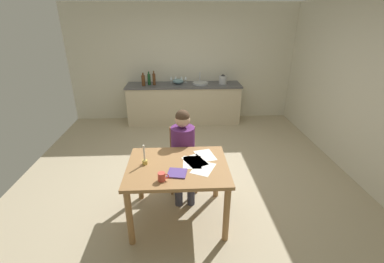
# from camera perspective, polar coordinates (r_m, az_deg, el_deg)

# --- Properties ---
(ground_plane) EXTENTS (5.20, 5.20, 0.04)m
(ground_plane) POSITION_cam_1_polar(r_m,az_deg,el_deg) (4.25, -1.02, -9.12)
(ground_plane) COLOR tan
(wall_back) EXTENTS (5.20, 0.12, 2.60)m
(wall_back) POSITION_cam_1_polar(r_m,az_deg,el_deg) (6.25, -1.95, 14.63)
(wall_back) COLOR beige
(wall_back) RESTS_ON ground
(wall_right) EXTENTS (0.12, 5.20, 2.60)m
(wall_right) POSITION_cam_1_polar(r_m,az_deg,el_deg) (4.59, 33.65, 7.35)
(wall_right) COLOR beige
(wall_right) RESTS_ON ground
(kitchen_counter) EXTENTS (2.57, 0.64, 0.90)m
(kitchen_counter) POSITION_cam_1_polar(r_m,az_deg,el_deg) (6.10, -1.78, 6.19)
(kitchen_counter) COLOR beige
(kitchen_counter) RESTS_ON ground
(dining_table) EXTENTS (1.15, 0.90, 0.74)m
(dining_table) POSITION_cam_1_polar(r_m,az_deg,el_deg) (3.05, -3.13, -9.18)
(dining_table) COLOR #9E7042
(dining_table) RESTS_ON ground
(chair_at_table) EXTENTS (0.41, 0.41, 0.87)m
(chair_at_table) POSITION_cam_1_polar(r_m,az_deg,el_deg) (3.72, -2.00, -5.15)
(chair_at_table) COLOR #9E7042
(chair_at_table) RESTS_ON ground
(person_seated) EXTENTS (0.33, 0.60, 1.19)m
(person_seated) POSITION_cam_1_polar(r_m,az_deg,el_deg) (3.50, -1.94, -3.63)
(person_seated) COLOR #592666
(person_seated) RESTS_ON ground
(coffee_mug) EXTENTS (0.11, 0.08, 0.09)m
(coffee_mug) POSITION_cam_1_polar(r_m,az_deg,el_deg) (2.73, -6.59, -9.78)
(coffee_mug) COLOR #D84C3F
(coffee_mug) RESTS_ON dining_table
(candlestick) EXTENTS (0.06, 0.06, 0.24)m
(candlestick) POSITION_cam_1_polar(r_m,az_deg,el_deg) (3.03, -10.32, -5.93)
(candlestick) COLOR gold
(candlestick) RESTS_ON dining_table
(book_magazine) EXTENTS (0.23, 0.22, 0.02)m
(book_magazine) POSITION_cam_1_polar(r_m,az_deg,el_deg) (2.84, -3.27, -9.06)
(book_magazine) COLOR #563D89
(book_magazine) RESTS_ON dining_table
(paper_letter) EXTENTS (0.32, 0.36, 0.00)m
(paper_letter) POSITION_cam_1_polar(r_m,az_deg,el_deg) (2.94, 2.50, -8.03)
(paper_letter) COLOR white
(paper_letter) RESTS_ON dining_table
(paper_bill) EXTENTS (0.32, 0.36, 0.00)m
(paper_bill) POSITION_cam_1_polar(r_m,az_deg,el_deg) (3.07, 0.63, -6.47)
(paper_bill) COLOR white
(paper_bill) RESTS_ON dining_table
(paper_envelope) EXTENTS (0.27, 0.34, 0.00)m
(paper_envelope) POSITION_cam_1_polar(r_m,az_deg,el_deg) (3.19, 2.88, -5.25)
(paper_envelope) COLOR white
(paper_envelope) RESTS_ON dining_table
(paper_receipt) EXTENTS (0.22, 0.30, 0.00)m
(paper_receipt) POSITION_cam_1_polar(r_m,az_deg,el_deg) (3.05, 0.03, -6.71)
(paper_receipt) COLOR white
(paper_receipt) RESTS_ON dining_table
(sink_unit) EXTENTS (0.36, 0.36, 0.24)m
(sink_unit) POSITION_cam_1_polar(r_m,az_deg,el_deg) (5.99, 1.86, 10.55)
(sink_unit) COLOR #B2B7BC
(sink_unit) RESTS_ON kitchen_counter
(bottle_oil) EXTENTS (0.08, 0.08, 0.28)m
(bottle_oil) POSITION_cam_1_polar(r_m,az_deg,el_deg) (5.92, -10.60, 10.96)
(bottle_oil) COLOR #593319
(bottle_oil) RESTS_ON kitchen_counter
(bottle_vinegar) EXTENTS (0.07, 0.07, 0.29)m
(bottle_vinegar) POSITION_cam_1_polar(r_m,az_deg,el_deg) (5.99, -9.37, 11.23)
(bottle_vinegar) COLOR #194C23
(bottle_vinegar) RESTS_ON kitchen_counter
(bottle_wine_red) EXTENTS (0.07, 0.07, 0.31)m
(bottle_wine_red) POSITION_cam_1_polar(r_m,az_deg,el_deg) (5.94, -8.30, 11.28)
(bottle_wine_red) COLOR #593319
(bottle_wine_red) RESTS_ON kitchen_counter
(mixing_bowl) EXTENTS (0.24, 0.24, 0.11)m
(mixing_bowl) POSITION_cam_1_polar(r_m,az_deg,el_deg) (6.03, -3.08, 10.93)
(mixing_bowl) COLOR #668C99
(mixing_bowl) RESTS_ON kitchen_counter
(stovetop_kettle) EXTENTS (0.18, 0.18, 0.22)m
(stovetop_kettle) POSITION_cam_1_polar(r_m,az_deg,el_deg) (6.04, 6.77, 11.23)
(stovetop_kettle) COLOR #B7BABF
(stovetop_kettle) RESTS_ON kitchen_counter
(wine_glass_near_sink) EXTENTS (0.07, 0.07, 0.15)m
(wine_glass_near_sink) POSITION_cam_1_polar(r_m,az_deg,el_deg) (6.10, -1.39, 11.62)
(wine_glass_near_sink) COLOR silver
(wine_glass_near_sink) RESTS_ON kitchen_counter
(wine_glass_by_kettle) EXTENTS (0.07, 0.07, 0.15)m
(wine_glass_by_kettle) POSITION_cam_1_polar(r_m,az_deg,el_deg) (6.10, -2.33, 11.60)
(wine_glass_by_kettle) COLOR silver
(wine_glass_by_kettle) RESTS_ON kitchen_counter
(wine_glass_back_left) EXTENTS (0.07, 0.07, 0.15)m
(wine_glass_back_left) POSITION_cam_1_polar(r_m,az_deg,el_deg) (6.10, -3.62, 11.57)
(wine_glass_back_left) COLOR silver
(wine_glass_back_left) RESTS_ON kitchen_counter
(wine_glass_back_right) EXTENTS (0.07, 0.07, 0.15)m
(wine_glass_back_right) POSITION_cam_1_polar(r_m,az_deg,el_deg) (6.10, -4.59, 11.55)
(wine_glass_back_right) COLOR silver
(wine_glass_back_right) RESTS_ON kitchen_counter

